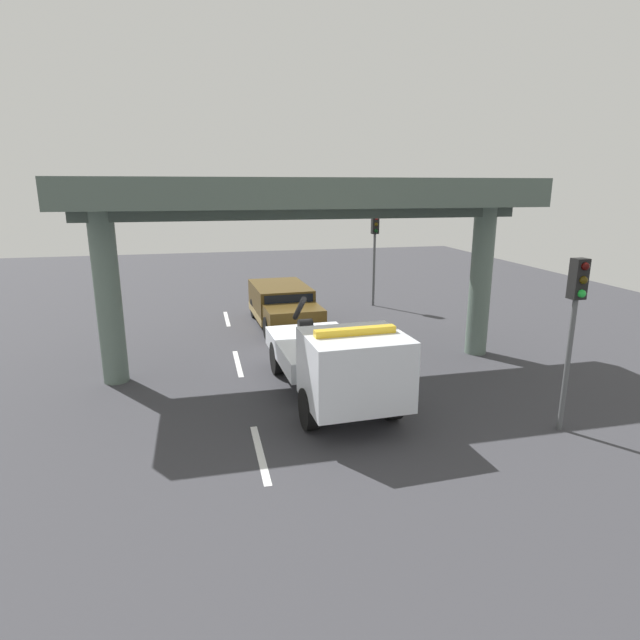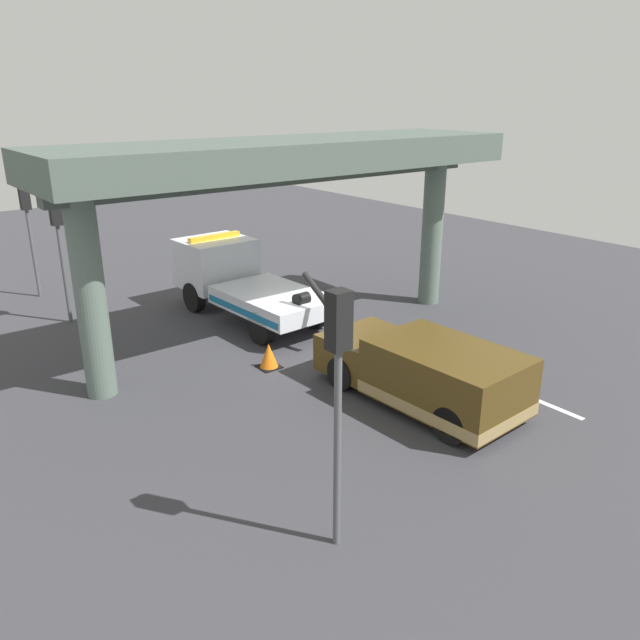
% 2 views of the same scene
% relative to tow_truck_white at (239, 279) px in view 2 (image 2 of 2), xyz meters
% --- Properties ---
extents(ground_plane, '(60.00, 40.00, 0.10)m').
position_rel_tow_truck_white_xyz_m(ground_plane, '(-3.85, -0.03, -1.25)').
color(ground_plane, '#38383D').
extents(lane_stripe_west, '(2.60, 0.16, 0.01)m').
position_rel_tow_truck_white_xyz_m(lane_stripe_west, '(-9.85, -2.28, -1.20)').
color(lane_stripe_west, silver).
rests_on(lane_stripe_west, ground).
extents(lane_stripe_mid, '(2.60, 0.16, 0.01)m').
position_rel_tow_truck_white_xyz_m(lane_stripe_mid, '(-3.85, -2.28, -1.20)').
color(lane_stripe_mid, silver).
rests_on(lane_stripe_mid, ground).
extents(lane_stripe_east, '(2.60, 0.16, 0.01)m').
position_rel_tow_truck_white_xyz_m(lane_stripe_east, '(2.15, -2.28, -1.20)').
color(lane_stripe_east, silver).
rests_on(lane_stripe_east, ground).
extents(tow_truck_white, '(7.29, 2.62, 2.46)m').
position_rel_tow_truck_white_xyz_m(tow_truck_white, '(0.00, 0.00, 0.00)').
color(tow_truck_white, silver).
rests_on(tow_truck_white, ground).
extents(towed_van_green, '(5.28, 2.39, 1.58)m').
position_rel_tow_truck_white_xyz_m(towed_van_green, '(-8.34, -0.04, -0.42)').
color(towed_van_green, '#4C3814').
rests_on(towed_van_green, ground).
extents(overpass_structure, '(3.60, 13.72, 5.82)m').
position_rel_tow_truck_white_xyz_m(overpass_structure, '(-3.09, -0.03, 3.87)').
color(overpass_structure, '#596B60').
rests_on(overpass_structure, ground).
extents(traffic_light_near, '(0.39, 0.32, 4.34)m').
position_rel_tow_truck_white_xyz_m(traffic_light_near, '(-10.83, 4.77, 1.96)').
color(traffic_light_near, '#515456').
rests_on(traffic_light_near, ground).
extents(traffic_light_far, '(0.39, 0.32, 4.07)m').
position_rel_tow_truck_white_xyz_m(traffic_light_far, '(2.67, 4.77, 1.77)').
color(traffic_light_far, '#515456').
rests_on(traffic_light_far, ground).
extents(traffic_light_mid, '(0.39, 0.32, 4.07)m').
position_rel_tow_truck_white_xyz_m(traffic_light_mid, '(6.17, 4.77, 1.77)').
color(traffic_light_mid, '#515456').
rests_on(traffic_light_mid, ground).
extents(traffic_cone_orange, '(0.57, 0.57, 0.68)m').
position_rel_tow_truck_white_xyz_m(traffic_cone_orange, '(-4.32, 1.72, -0.88)').
color(traffic_cone_orange, orange).
rests_on(traffic_cone_orange, ground).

